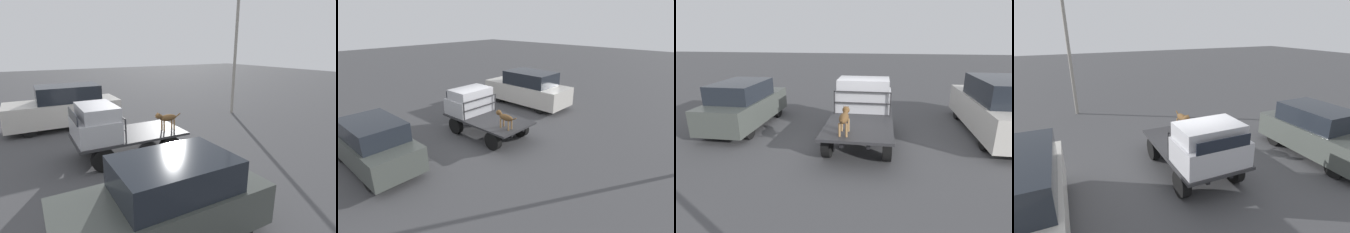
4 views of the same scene
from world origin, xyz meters
TOP-DOWN VIEW (x-y plane):
  - ground_plane at (0.00, 0.00)m, footprint 80.00×80.00m
  - flatbed_truck at (0.00, 0.00)m, footprint 3.75×2.00m
  - truck_cab at (1.14, 0.00)m, footprint 1.31×1.88m
  - truck_headboard at (0.44, 0.00)m, footprint 0.04×1.88m
  - dog at (-1.29, 0.33)m, footprint 1.06×0.24m
  - parked_sedan at (0.94, 4.43)m, footprint 4.04×1.70m
  - parked_pickup_far at (1.43, -4.63)m, footprint 5.00×2.00m

SIDE VIEW (x-z plane):
  - ground_plane at x=0.00m, z-range 0.00..0.00m
  - flatbed_truck at x=0.00m, z-range 0.18..0.99m
  - parked_sedan at x=0.94m, z-range -0.01..1.72m
  - parked_pickup_far at x=1.43m, z-range -0.02..1.96m
  - dog at x=-1.29m, z-range 0.90..1.60m
  - truck_headboard at x=0.44m, z-range 0.93..1.72m
  - truck_cab at x=1.14m, z-range 0.77..1.88m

